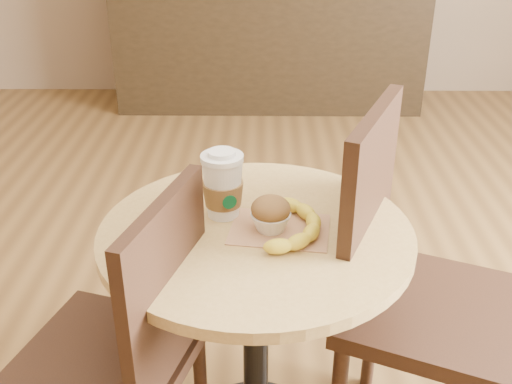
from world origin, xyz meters
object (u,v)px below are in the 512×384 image
coffee_cup (223,187)px  muffin (271,214)px  cafe_table (256,291)px  chair_left (128,349)px  banana (296,224)px  chair_right (411,287)px

coffee_cup → muffin: coffee_cup is taller
coffee_cup → cafe_table: bearing=-60.4°
chair_left → banana: bearing=127.0°
chair_left → chair_right: size_ratio=0.90×
chair_right → banana: chair_right is taller
cafe_table → coffee_cup: size_ratio=4.37×
cafe_table → chair_left: chair_left is taller
cafe_table → muffin: size_ratio=7.87×
muffin → banana: muffin is taller
cafe_table → coffee_cup: 0.29m
chair_left → coffee_cup: bearing=152.9°
chair_right → muffin: size_ratio=10.48×
cafe_table → muffin: bearing=-14.7°
banana → cafe_table: bearing=-174.7°
cafe_table → chair_right: (0.41, 0.01, 0.01)m
coffee_cup → banana: coffee_cup is taller
chair_left → cafe_table: bearing=135.1°
chair_left → chair_right: (0.71, 0.18, 0.06)m
muffin → banana: size_ratio=0.37×
chair_left → coffee_cup: size_ratio=5.21×
chair_left → chair_right: 0.74m
muffin → banana: bearing=-7.0°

